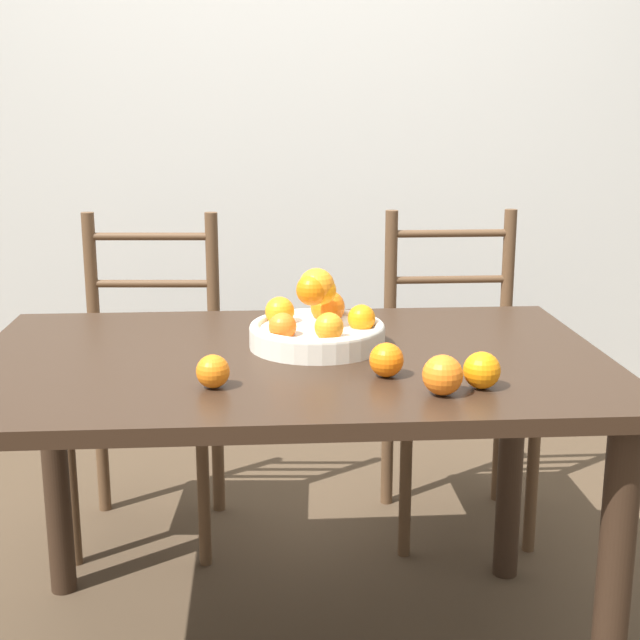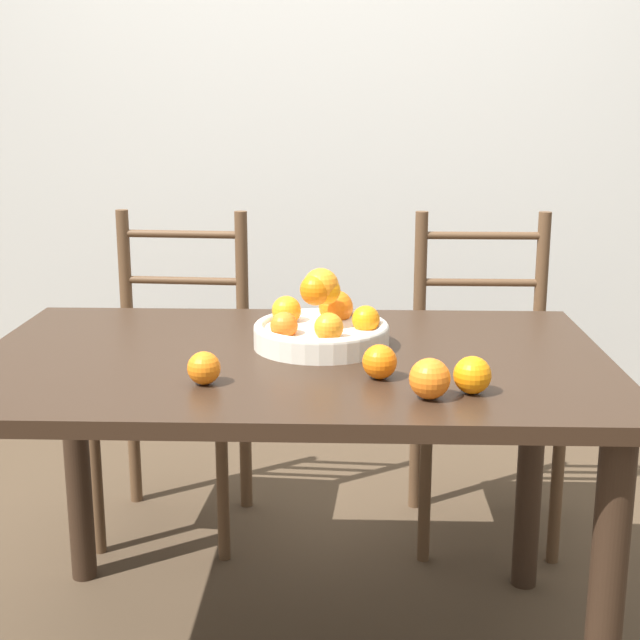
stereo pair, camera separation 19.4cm
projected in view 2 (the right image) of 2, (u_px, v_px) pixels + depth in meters
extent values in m
cube|color=beige|center=(316.00, 107.00, 3.28)|extent=(8.00, 0.06, 2.60)
cube|color=black|center=(292.00, 362.00, 1.99)|extent=(1.41, 0.89, 0.03)
cylinder|color=black|center=(605.00, 610.00, 1.71)|extent=(0.07, 0.07, 0.73)
cylinder|color=black|center=(77.00, 456.00, 2.46)|extent=(0.07, 0.07, 0.73)
cylinder|color=black|center=(531.00, 462.00, 2.42)|extent=(0.07, 0.07, 0.73)
cylinder|color=beige|center=(321.00, 337.00, 2.05)|extent=(0.31, 0.31, 0.05)
torus|color=beige|center=(321.00, 327.00, 2.04)|extent=(0.31, 0.31, 0.02)
sphere|color=orange|center=(366.00, 319.00, 2.03)|extent=(0.06, 0.06, 0.06)
sphere|color=orange|center=(336.00, 307.00, 2.13)|extent=(0.08, 0.08, 0.08)
sphere|color=orange|center=(286.00, 310.00, 2.09)|extent=(0.07, 0.07, 0.07)
sphere|color=orange|center=(284.00, 325.00, 1.98)|extent=(0.06, 0.06, 0.06)
sphere|color=orange|center=(329.00, 327.00, 1.94)|extent=(0.06, 0.06, 0.06)
sphere|color=orange|center=(327.00, 290.00, 2.02)|extent=(0.06, 0.06, 0.06)
sphere|color=orange|center=(321.00, 286.00, 2.02)|extent=(0.08, 0.08, 0.08)
sphere|color=orange|center=(316.00, 290.00, 2.01)|extent=(0.07, 0.07, 0.07)
sphere|color=orange|center=(204.00, 368.00, 1.77)|extent=(0.07, 0.07, 0.07)
sphere|color=orange|center=(472.00, 375.00, 1.71)|extent=(0.07, 0.07, 0.07)
sphere|color=orange|center=(430.00, 379.00, 1.68)|extent=(0.08, 0.08, 0.08)
sphere|color=orange|center=(380.00, 362.00, 1.81)|extent=(0.07, 0.07, 0.07)
cylinder|color=#513823|center=(96.00, 481.00, 2.63)|extent=(0.04, 0.04, 0.46)
cylinder|color=#513823|center=(223.00, 487.00, 2.59)|extent=(0.04, 0.04, 0.46)
cylinder|color=#513823|center=(130.00, 361.00, 2.92)|extent=(0.04, 0.04, 0.99)
cylinder|color=#513823|center=(244.00, 364.00, 2.88)|extent=(0.04, 0.04, 0.99)
cube|color=#513823|center=(172.00, 385.00, 2.73)|extent=(0.45, 0.43, 0.04)
cylinder|color=#513823|center=(185.00, 326.00, 2.87)|extent=(0.38, 0.05, 0.02)
cylinder|color=#513823|center=(183.00, 281.00, 2.83)|extent=(0.38, 0.05, 0.02)
cylinder|color=#513823|center=(182.00, 234.00, 2.80)|extent=(0.38, 0.05, 0.02)
cylinder|color=#513823|center=(425.00, 488.00, 2.59)|extent=(0.04, 0.04, 0.46)
cylinder|color=#513823|center=(557.00, 489.00, 2.58)|extent=(0.04, 0.04, 0.46)
cylinder|color=#513823|center=(418.00, 365.00, 2.87)|extent=(0.04, 0.04, 0.99)
cylinder|color=#513823|center=(536.00, 366.00, 2.86)|extent=(0.04, 0.04, 0.99)
cube|color=#513823|center=(485.00, 388.00, 2.70)|extent=(0.42, 0.40, 0.04)
cylinder|color=#513823|center=(479.00, 328.00, 2.84)|extent=(0.38, 0.03, 0.02)
cylinder|color=#513823|center=(481.00, 283.00, 2.80)|extent=(0.38, 0.03, 0.02)
cylinder|color=#513823|center=(483.00, 236.00, 2.77)|extent=(0.38, 0.03, 0.02)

